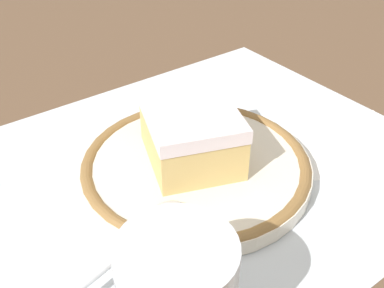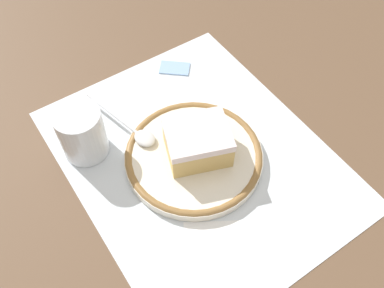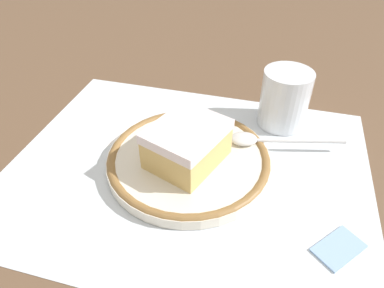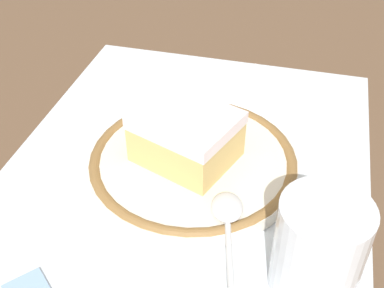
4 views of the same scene
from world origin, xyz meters
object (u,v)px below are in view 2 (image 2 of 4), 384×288
(napkin, at_px, (228,257))
(cup, at_px, (83,135))
(sugar_packet, at_px, (175,67))
(cake_slice, at_px, (196,144))
(spoon, at_px, (136,132))
(plate, at_px, (192,154))

(napkin, bearing_deg, cup, -163.67)
(sugar_packet, bearing_deg, cake_slice, -23.42)
(spoon, height_order, napkin, spoon)
(spoon, bearing_deg, plate, 33.81)
(spoon, distance_m, cup, 0.08)
(cup, distance_m, sugar_packet, 0.21)
(spoon, xyz_separation_m, cup, (-0.03, -0.07, 0.02))
(cup, height_order, sugar_packet, cup)
(spoon, relative_size, sugar_packet, 2.90)
(spoon, xyz_separation_m, napkin, (0.22, 0.00, -0.02))
(cup, bearing_deg, napkin, 16.33)
(cake_slice, height_order, napkin, cake_slice)
(cake_slice, xyz_separation_m, spoon, (-0.08, -0.05, -0.02))
(plate, distance_m, spoon, 0.09)
(cup, xyz_separation_m, napkin, (0.25, 0.07, -0.03))
(plate, bearing_deg, sugar_packet, 155.17)
(spoon, bearing_deg, cup, -109.75)
(cup, xyz_separation_m, sugar_packet, (-0.07, 0.20, -0.03))
(plate, relative_size, napkin, 1.82)
(plate, distance_m, cup, 0.16)
(spoon, xyz_separation_m, sugar_packet, (-0.09, 0.13, -0.01))
(cake_slice, xyz_separation_m, napkin, (0.14, -0.05, -0.04))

